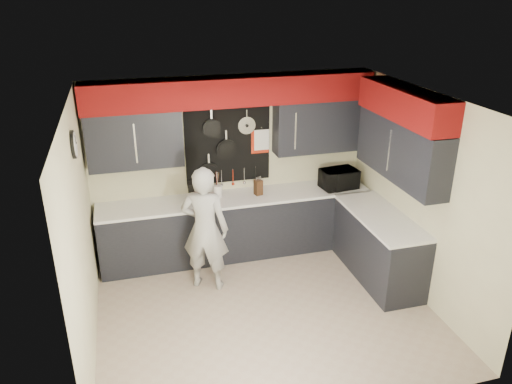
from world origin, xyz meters
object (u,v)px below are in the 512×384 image
object	(u,v)px
utensil_crock	(218,191)
person	(205,229)
microwave	(339,179)
knife_block	(258,187)
coffee_maker	(195,191)

from	to	relation	value
utensil_crock	person	world-z (taller)	person
utensil_crock	microwave	bearing A→B (deg)	-5.06
knife_block	utensil_crock	distance (m)	0.58
microwave	knife_block	distance (m)	1.22
utensil_crock	coffee_maker	world-z (taller)	coffee_maker
knife_block	person	size ratio (longest dim) A/B	0.13
person	utensil_crock	bearing A→B (deg)	-86.80
coffee_maker	person	xyz separation A→B (m)	(0.01, -0.73, -0.23)
microwave	person	distance (m)	2.22
knife_block	coffee_maker	size ratio (longest dim) A/B	0.76
microwave	coffee_maker	size ratio (longest dim) A/B	1.78
person	microwave	bearing A→B (deg)	-137.60
microwave	utensil_crock	distance (m)	1.80
microwave	utensil_crock	size ratio (longest dim) A/B	3.12
coffee_maker	person	world-z (taller)	person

